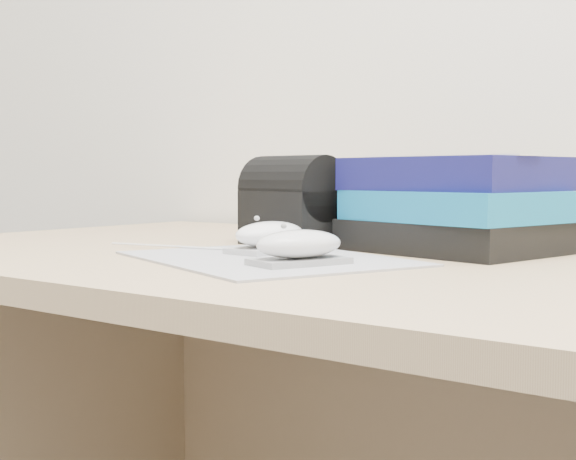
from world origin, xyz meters
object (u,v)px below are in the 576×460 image
Objects in this scene: book_stack at (455,205)px; pouch at (293,202)px; desk at (438,434)px; mouse_front at (299,247)px; mouse_rear at (270,237)px.

book_stack is 1.96× the size of pouch.
desk is 10.45× the size of pouch.
book_stack is at bearing 77.40° from mouse_front.
mouse_front is 0.28m from book_stack.
book_stack reaches higher than mouse_front.
pouch is (-0.24, 0.01, 0.30)m from desk.
mouse_front reaches higher than desk.
mouse_rear is at bearing -145.99° from desk.
pouch is at bearing 128.28° from mouse_front.
pouch is at bearing -167.84° from book_stack.
desk is 0.30m from book_stack.
desk is at bearing 72.04° from mouse_front.
mouse_rear is at bearing 141.58° from mouse_front.
pouch reaches higher than mouse_rear.
mouse_rear reaches higher than mouse_front.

